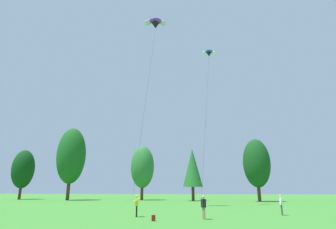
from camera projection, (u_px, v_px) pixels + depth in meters
treeline_tree_a at (23, 169)px, 59.41m from camera, size 4.62×4.62×10.44m
treeline_tree_b at (71, 156)px, 55.72m from camera, size 5.68×5.68×14.39m
treeline_tree_c at (142, 167)px, 55.82m from camera, size 4.70×4.70×10.73m
treeline_tree_d at (192, 168)px, 52.27m from camera, size 3.73×3.73×9.68m
treeline_tree_e at (257, 163)px, 49.34m from camera, size 4.77×4.77×11.00m
kite_flyer_near at (137, 204)px, 22.08m from camera, size 0.64×0.67×1.69m
kite_flyer_mid at (204, 205)px, 20.31m from camera, size 0.43×0.59×1.69m
kite_flyer_far at (281, 203)px, 23.43m from camera, size 0.31×0.59×1.69m
parafoil_kite_high_purple at (156, 23)px, 39.85m from camera, size 3.38×12.62×24.63m
parafoil_kite_mid_blue_white at (209, 53)px, 42.88m from camera, size 3.02×18.42×22.14m
backpack at (153, 218)px, 19.15m from camera, size 0.32×0.38×0.40m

